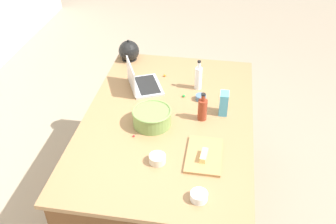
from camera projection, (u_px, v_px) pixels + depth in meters
The scene contains 18 objects.
ground_plane at pixel (168, 203), 3.25m from camera, with size 12.00×12.00×0.00m, color gray.
island_counter at pixel (168, 164), 2.98m from camera, with size 1.78×1.18×0.90m.
laptop at pixel (141, 83), 3.00m from camera, with size 0.37×0.34×0.22m.
mixing_bowl_large at pixel (152, 117), 2.62m from camera, with size 0.27×0.27×0.12m.
bottle_soy at pixel (202, 109), 2.66m from camera, with size 0.06×0.06×0.21m.
bottle_vinegar at pixel (198, 78), 2.96m from camera, with size 0.06×0.06×0.24m.
kettle at pixel (129, 51), 3.35m from camera, with size 0.21×0.18×0.20m.
cutting_board at pixel (204, 155), 2.39m from camera, with size 0.33×0.22×0.02m, color #AD7F4C.
butter_stick_left at pixel (204, 155), 2.35m from camera, with size 0.11×0.04×0.04m, color #F4E58C.
ramekin_small at pixel (199, 196), 2.11m from camera, with size 0.10×0.10×0.05m, color white.
ramekin_medium at pixel (201, 97), 2.88m from camera, with size 0.08×0.08×0.04m, color slate.
ramekin_wide at pixel (157, 159), 2.34m from camera, with size 0.10×0.10×0.05m, color beige.
candy_bag at pixel (224, 103), 2.71m from camera, with size 0.09×0.06×0.17m, color #4CA5CC.
candy_0 at pixel (184, 96), 2.92m from camera, with size 0.02×0.02×0.02m, color green.
candy_1 at pixel (152, 92), 2.96m from camera, with size 0.02×0.02×0.02m, color #CC3399.
candy_2 at pixel (134, 136), 2.54m from camera, with size 0.01×0.01×0.01m, color red.
candy_3 at pixel (139, 87), 3.02m from camera, with size 0.02×0.02×0.02m, color orange.
candy_4 at pixel (165, 75), 3.16m from camera, with size 0.02×0.02×0.02m, color orange.
Camera 1 is at (-2.13, -0.35, 2.55)m, focal length 41.31 mm.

